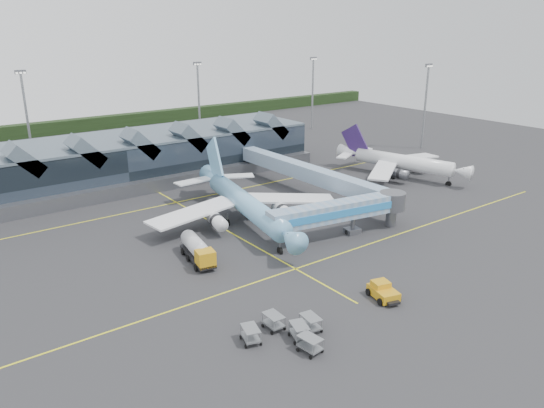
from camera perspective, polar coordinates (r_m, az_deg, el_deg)
ground at (r=79.83m, az=-1.08°, el=-4.99°), size 260.00×260.00×0.00m
taxi_stripes at (r=87.54m, az=-4.90°, el=-2.85°), size 120.00×60.00×0.01m
tree_line_far at (r=177.32m, az=-22.45°, el=7.59°), size 260.00×4.00×4.00m
terminal at (r=116.44m, az=-16.93°, el=4.41°), size 90.00×22.25×12.52m
light_masts at (r=139.15m, az=-9.30°, el=10.42°), size 132.40×42.56×22.45m
main_airliner at (r=89.71m, az=-3.12°, el=0.24°), size 33.25×38.79×12.54m
regional_jet at (r=120.80m, az=13.47°, el=4.49°), size 27.77×30.93×10.74m
jet_bridge at (r=84.96m, az=8.19°, el=-0.64°), size 24.91×7.45×5.96m
fuel_truck at (r=76.59m, az=-8.10°, el=-4.74°), size 4.13×9.91×3.29m
pushback_tug at (r=67.64m, az=11.87°, el=-9.20°), size 3.72×4.93×2.01m
baggage_carts at (r=58.58m, az=1.82°, el=-13.40°), size 8.80×8.41×1.75m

